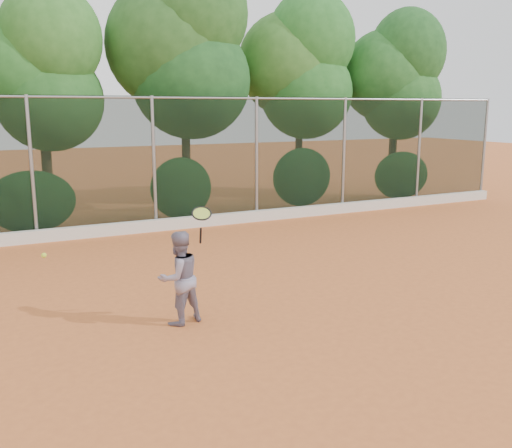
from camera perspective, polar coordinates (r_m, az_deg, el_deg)
name	(u,v)px	position (r m, az deg, el deg)	size (l,w,h in m)	color
ground	(284,312)	(9.23, 2.80, -8.75)	(80.00, 80.00, 0.00)	#CD6830
concrete_curb	(158,225)	(15.29, -9.76, -0.11)	(24.00, 0.20, 0.30)	silver
tennis_player	(179,278)	(8.62, -7.71, -5.36)	(0.69, 0.54, 1.42)	gray
chainlink_fence	(154,160)	(15.21, -10.18, 6.33)	(24.09, 0.09, 3.50)	black
foliage_backdrop	(111,64)	(16.97, -14.29, 15.29)	(23.70, 3.63, 7.55)	#47321B
tennis_racket	(202,216)	(8.46, -5.47, 0.80)	(0.36, 0.34, 0.58)	black
tennis_ball_in_flight	(44,255)	(7.63, -20.45, -2.95)	(0.07, 0.07, 0.07)	#C4E333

